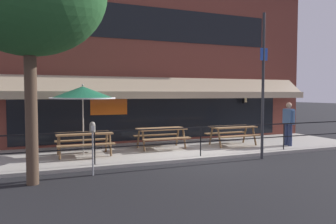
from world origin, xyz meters
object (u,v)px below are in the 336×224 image
(picnic_table_right, at_px, (233,130))
(patio_umbrella_left, at_px, (83,93))
(picnic_table_left, at_px, (84,138))
(parking_meter_near, at_px, (93,132))
(street_sign_pole, at_px, (263,85))
(picnic_table_centre, at_px, (161,132))
(pedestrian_walking, at_px, (289,121))

(picnic_table_right, bearing_deg, patio_umbrella_left, 178.31)
(picnic_table_left, relative_size, parking_meter_near, 1.27)
(patio_umbrella_left, bearing_deg, parking_meter_near, -92.30)
(picnic_table_left, bearing_deg, street_sign_pole, -22.43)
(picnic_table_left, distance_m, picnic_table_centre, 2.91)
(picnic_table_left, xyz_separation_m, pedestrian_walking, (7.79, -0.85, 0.35))
(picnic_table_centre, bearing_deg, pedestrian_walking, -14.34)
(picnic_table_centre, height_order, picnic_table_right, same)
(picnic_table_right, distance_m, patio_umbrella_left, 5.96)
(picnic_table_left, height_order, patio_umbrella_left, patio_umbrella_left)
(pedestrian_walking, bearing_deg, picnic_table_right, 156.85)
(picnic_table_left, relative_size, picnic_table_centre, 1.00)
(picnic_table_centre, height_order, parking_meter_near, parking_meter_near)
(picnic_table_right, relative_size, parking_meter_near, 1.27)
(picnic_table_left, height_order, pedestrian_walking, pedestrian_walking)
(pedestrian_walking, bearing_deg, picnic_table_centre, 165.66)
(patio_umbrella_left, distance_m, pedestrian_walking, 7.94)
(patio_umbrella_left, distance_m, street_sign_pole, 5.95)
(picnic_table_left, bearing_deg, pedestrian_walking, -6.23)
(picnic_table_right, distance_m, parking_meter_near, 6.36)
(picnic_table_left, height_order, parking_meter_near, parking_meter_near)
(parking_meter_near, bearing_deg, picnic_table_right, 22.26)
(parking_meter_near, bearing_deg, picnic_table_left, 87.53)
(picnic_table_left, relative_size, street_sign_pole, 0.38)
(picnic_table_left, distance_m, street_sign_pole, 6.12)
(picnic_table_left, relative_size, picnic_table_right, 1.00)
(patio_umbrella_left, height_order, street_sign_pole, street_sign_pole)
(pedestrian_walking, bearing_deg, picnic_table_left, 173.77)
(picnic_table_right, bearing_deg, pedestrian_walking, -23.15)
(picnic_table_left, xyz_separation_m, patio_umbrella_left, (-0.00, 0.18, 1.47))
(picnic_table_right, xyz_separation_m, street_sign_pole, (-0.34, -2.25, 1.73))
(patio_umbrella_left, bearing_deg, picnic_table_right, -1.69)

